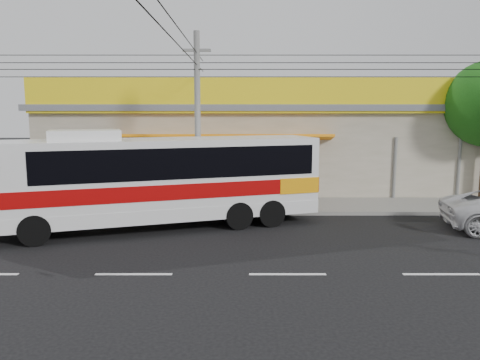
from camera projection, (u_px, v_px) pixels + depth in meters
name	position (u px, v px, depth m)	size (l,w,h in m)	color
ground	(279.00, 247.00, 14.60)	(120.00, 120.00, 0.00)	black
sidewalk	(268.00, 206.00, 20.53)	(30.00, 3.20, 0.15)	slate
lane_markings	(288.00, 274.00, 12.13)	(50.00, 0.12, 0.01)	silver
storefront_building	(262.00, 146.00, 25.68)	(22.60, 9.20, 5.70)	gray
coach_bus	(163.00, 176.00, 16.74)	(11.77, 5.91, 3.57)	silver
motorbike_red	(35.00, 200.00, 19.17)	(0.59, 1.68, 0.88)	maroon
utility_pole	(197.00, 65.00, 17.89)	(34.00, 14.00, 7.22)	slate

